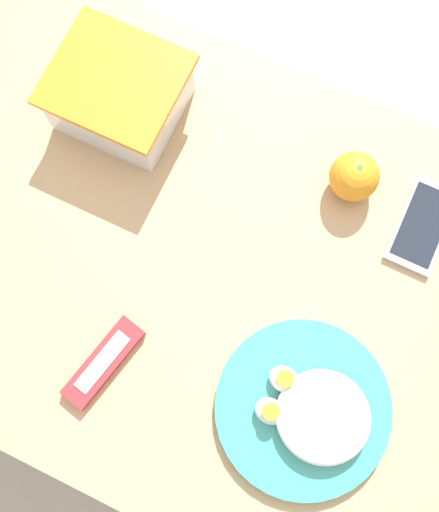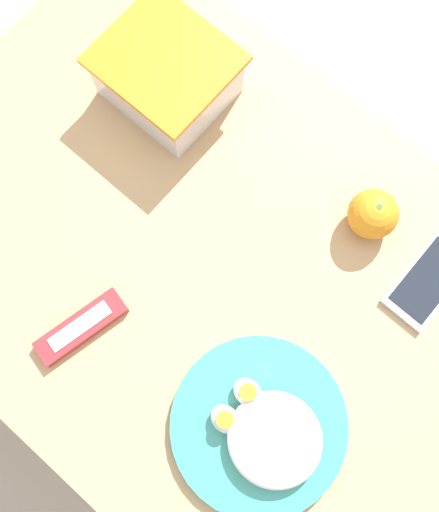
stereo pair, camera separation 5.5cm
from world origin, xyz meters
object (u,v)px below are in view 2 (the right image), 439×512
(candy_bar, at_px, (81,327))
(food_container, at_px, (168,78))
(rice_plate, at_px, (263,429))
(cell_phone, at_px, (429,280))
(orange_fruit, at_px, (373,214))

(candy_bar, bearing_deg, food_container, 113.10)
(rice_plate, distance_m, candy_bar, 0.30)
(candy_bar, bearing_deg, cell_phone, 48.59)
(orange_fruit, relative_size, cell_phone, 0.52)
(cell_phone, bearing_deg, orange_fruit, 173.48)
(rice_plate, height_order, cell_phone, rice_plate)
(orange_fruit, xyz_separation_m, rice_plate, (0.08, -0.35, -0.02))
(food_container, relative_size, cell_phone, 1.32)
(orange_fruit, bearing_deg, cell_phone, -6.52)
(candy_bar, height_order, cell_phone, candy_bar)
(orange_fruit, height_order, candy_bar, orange_fruit)
(food_container, xyz_separation_m, candy_bar, (0.16, -0.38, -0.03))
(orange_fruit, bearing_deg, food_container, -174.71)
(rice_plate, bearing_deg, cell_phone, 81.06)
(food_container, bearing_deg, orange_fruit, 5.29)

